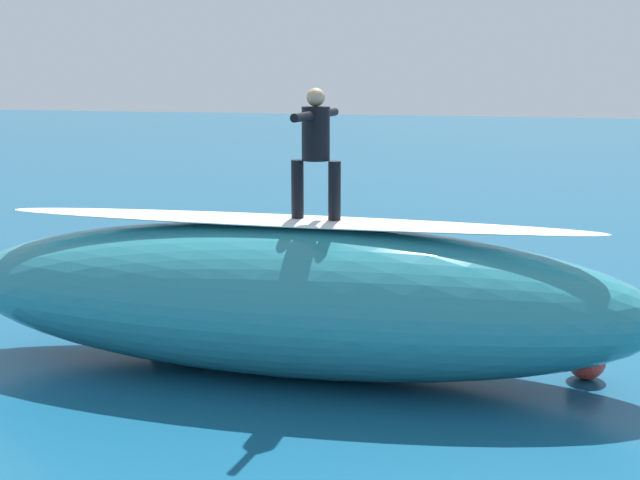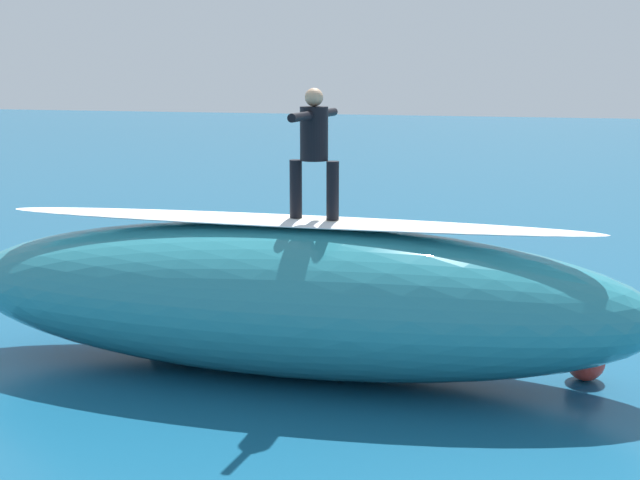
{
  "view_description": "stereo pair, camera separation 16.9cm",
  "coord_description": "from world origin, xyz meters",
  "px_view_note": "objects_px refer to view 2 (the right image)",
  "views": [
    {
      "loc": [
        -3.61,
        13.56,
        4.01
      ],
      "look_at": [
        -0.24,
        0.96,
        1.48
      ],
      "focal_mm": 50.41,
      "sensor_mm": 36.0,
      "label": 1
    },
    {
      "loc": [
        -3.78,
        13.51,
        4.01
      ],
      "look_at": [
        -0.24,
        0.96,
        1.48
      ],
      "focal_mm": 50.41,
      "sensor_mm": 36.0,
      "label": 2
    }
  ],
  "objects_px": {
    "surfboard_riding": "(314,222)",
    "buoy_marker": "(586,361)",
    "surfboard_paddling": "(324,305)",
    "surfer_riding": "(314,143)",
    "surfer_paddling": "(331,296)"
  },
  "relations": [
    {
      "from": "surfboard_riding",
      "to": "buoy_marker",
      "type": "bearing_deg",
      "value": -164.81
    },
    {
      "from": "surfboard_paddling",
      "to": "buoy_marker",
      "type": "relative_size",
      "value": 2.58
    },
    {
      "from": "surfboard_riding",
      "to": "surfer_riding",
      "type": "bearing_deg",
      "value": 120.28
    },
    {
      "from": "surfboard_riding",
      "to": "surfer_paddling",
      "type": "bearing_deg",
      "value": -75.09
    },
    {
      "from": "surfboard_riding",
      "to": "surfboard_paddling",
      "type": "height_order",
      "value": "surfboard_riding"
    },
    {
      "from": "surfer_riding",
      "to": "buoy_marker",
      "type": "height_order",
      "value": "surfer_riding"
    },
    {
      "from": "surfer_riding",
      "to": "surfboard_paddling",
      "type": "relative_size",
      "value": 0.75
    },
    {
      "from": "surfboard_paddling",
      "to": "surfer_paddling",
      "type": "xyz_separation_m",
      "value": [
        -0.12,
        0.02,
        0.16
      ]
    },
    {
      "from": "surfboard_riding",
      "to": "surfer_paddling",
      "type": "xyz_separation_m",
      "value": [
        0.64,
        -3.25,
        -1.85
      ]
    },
    {
      "from": "surfboard_riding",
      "to": "surfboard_paddling",
      "type": "bearing_deg",
      "value": -73.13
    },
    {
      "from": "surfer_riding",
      "to": "surfer_paddling",
      "type": "relative_size",
      "value": 1.01
    },
    {
      "from": "surfer_paddling",
      "to": "buoy_marker",
      "type": "relative_size",
      "value": 1.92
    },
    {
      "from": "surfboard_riding",
      "to": "buoy_marker",
      "type": "height_order",
      "value": "surfboard_riding"
    },
    {
      "from": "surfboard_riding",
      "to": "surfer_riding",
      "type": "height_order",
      "value": "surfer_riding"
    },
    {
      "from": "surfboard_riding",
      "to": "surfer_riding",
      "type": "xyz_separation_m",
      "value": [
        -0.0,
        0.0,
        1.01
      ]
    }
  ]
}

